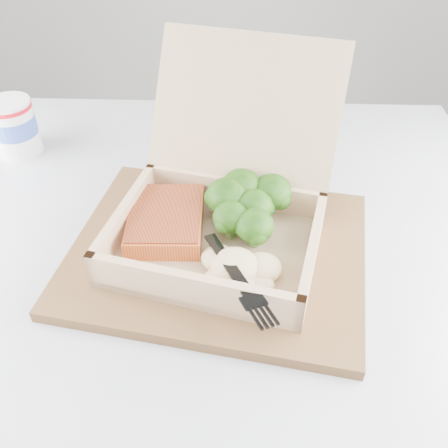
{
  "coord_description": "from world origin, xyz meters",
  "views": [
    {
      "loc": [
        -0.12,
        0.13,
        1.17
      ],
      "look_at": [
        -0.14,
        0.56,
        0.8
      ],
      "focal_mm": 40.0,
      "sensor_mm": 36.0,
      "label": 1
    }
  ],
  "objects_px": {
    "serving_tray": "(218,252)",
    "paper_cup": "(14,125)",
    "cafe_table": "(181,372)",
    "takeout_container": "(226,195)"
  },
  "relations": [
    {
      "from": "cafe_table",
      "to": "takeout_container",
      "type": "xyz_separation_m",
      "value": [
        0.06,
        0.08,
        0.26
      ]
    },
    {
      "from": "serving_tray",
      "to": "paper_cup",
      "type": "relative_size",
      "value": 4.04
    },
    {
      "from": "takeout_container",
      "to": "paper_cup",
      "type": "height_order",
      "value": "takeout_container"
    },
    {
      "from": "serving_tray",
      "to": "paper_cup",
      "type": "height_order",
      "value": "paper_cup"
    },
    {
      "from": "cafe_table",
      "to": "takeout_container",
      "type": "bearing_deg",
      "value": 51.51
    },
    {
      "from": "cafe_table",
      "to": "paper_cup",
      "type": "height_order",
      "value": "paper_cup"
    },
    {
      "from": "paper_cup",
      "to": "takeout_container",
      "type": "bearing_deg",
      "value": -29.03
    },
    {
      "from": "takeout_container",
      "to": "paper_cup",
      "type": "bearing_deg",
      "value": 164.15
    },
    {
      "from": "serving_tray",
      "to": "paper_cup",
      "type": "xyz_separation_m",
      "value": [
        -0.32,
        0.22,
        0.04
      ]
    },
    {
      "from": "serving_tray",
      "to": "takeout_container",
      "type": "height_order",
      "value": "takeout_container"
    }
  ]
}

